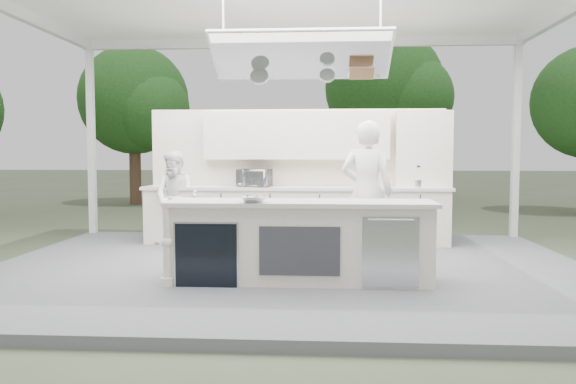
# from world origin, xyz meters

# --- Properties ---
(ground) EXTENTS (90.00, 90.00, 0.00)m
(ground) POSITION_xyz_m (0.00, 0.00, 0.00)
(ground) COLOR #474D35
(ground) RESTS_ON ground
(stage_deck) EXTENTS (8.00, 6.00, 0.12)m
(stage_deck) POSITION_xyz_m (0.00, 0.00, 0.06)
(stage_deck) COLOR #59595E
(stage_deck) RESTS_ON ground
(demo_island) EXTENTS (3.10, 0.79, 0.95)m
(demo_island) POSITION_xyz_m (0.18, -0.91, 0.60)
(demo_island) COLOR white
(demo_island) RESTS_ON stage_deck
(back_counter) EXTENTS (5.08, 0.72, 0.95)m
(back_counter) POSITION_xyz_m (0.00, 1.90, 0.60)
(back_counter) COLOR white
(back_counter) RESTS_ON stage_deck
(back_wall_unit) EXTENTS (5.05, 0.48, 2.25)m
(back_wall_unit) POSITION_xyz_m (0.44, 2.11, 1.57)
(back_wall_unit) COLOR white
(back_wall_unit) RESTS_ON stage_deck
(tree_cluster) EXTENTS (19.55, 9.40, 5.85)m
(tree_cluster) POSITION_xyz_m (-0.16, 9.77, 3.29)
(tree_cluster) COLOR brown
(tree_cluster) RESTS_ON ground
(head_chef) EXTENTS (0.80, 0.61, 1.95)m
(head_chef) POSITION_xyz_m (1.06, 0.35, 1.10)
(head_chef) COLOR white
(head_chef) RESTS_ON stage_deck
(sous_chef) EXTENTS (0.83, 0.70, 1.54)m
(sous_chef) POSITION_xyz_m (-1.94, 1.55, 0.89)
(sous_chef) COLOR white
(sous_chef) RESTS_ON stage_deck
(toaster_oven) EXTENTS (0.59, 0.46, 0.29)m
(toaster_oven) POSITION_xyz_m (-0.68, 1.79, 1.22)
(toaster_oven) COLOR silver
(toaster_oven) RESTS_ON back_counter
(bowl_large) EXTENTS (0.32, 0.32, 0.07)m
(bowl_large) POSITION_xyz_m (-0.34, -1.15, 1.11)
(bowl_large) COLOR silver
(bowl_large) RESTS_ON demo_island
(bowl_small) EXTENTS (0.30, 0.30, 0.08)m
(bowl_small) POSITION_xyz_m (-0.31, -1.12, 1.11)
(bowl_small) COLOR #B7B9BE
(bowl_small) RESTS_ON demo_island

